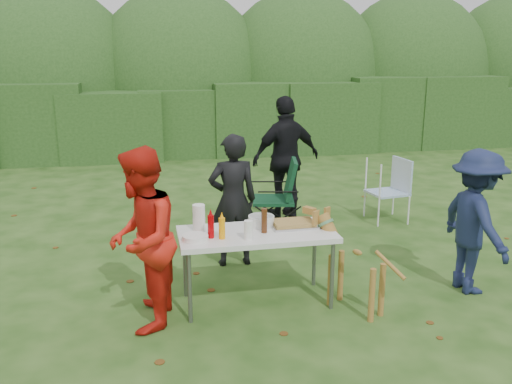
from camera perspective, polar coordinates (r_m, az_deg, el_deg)
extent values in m
plane|color=#1E4211|center=(5.41, 0.05, -12.03)|extent=(80.00, 80.00, 0.00)
cube|color=#23471C|center=(12.86, -7.26, 7.58)|extent=(22.00, 1.40, 1.70)
ellipsoid|color=#3D6628|center=(14.38, -7.88, 11.32)|extent=(20.00, 2.60, 3.20)
cube|color=silver|center=(5.23, 0.07, -4.46)|extent=(1.50, 0.70, 0.05)
cylinder|color=slate|center=(5.02, -7.00, -9.97)|extent=(0.04, 0.04, 0.69)
cylinder|color=slate|center=(5.29, 8.01, -8.70)|extent=(0.04, 0.04, 0.69)
cylinder|color=slate|center=(5.54, -7.50, -7.57)|extent=(0.04, 0.04, 0.69)
cylinder|color=slate|center=(5.78, 6.16, -6.56)|extent=(0.04, 0.04, 0.69)
imported|color=black|center=(6.18, -2.44, -0.90)|extent=(0.57, 0.38, 1.54)
imported|color=red|center=(4.87, -11.97, -4.95)|extent=(0.75, 0.89, 1.64)
imported|color=black|center=(7.90, 3.19, 3.56)|extent=(1.13, 0.68, 1.81)
imported|color=#172043|center=(5.94, 22.09, -2.93)|extent=(0.58, 0.98, 1.49)
cube|color=#B7B7BA|center=(5.39, 3.98, -3.52)|extent=(0.45, 0.30, 0.02)
cube|color=#A17F3F|center=(5.38, 3.98, -3.24)|extent=(0.40, 0.26, 0.04)
cylinder|color=#F69B08|center=(5.02, -3.61, -3.83)|extent=(0.06, 0.06, 0.20)
cylinder|color=#A30005|center=(5.04, -4.77, -3.64)|extent=(0.06, 0.06, 0.22)
cylinder|color=#47230F|center=(5.16, 0.87, -3.03)|extent=(0.06, 0.06, 0.24)
cylinder|color=white|center=(5.24, -6.03, -2.72)|extent=(0.12, 0.12, 0.26)
cylinder|color=white|center=(4.99, -0.79, -4.02)|extent=(0.08, 0.08, 0.18)
cylinder|color=silver|center=(5.39, 0.56, -3.04)|extent=(0.26, 0.26, 0.10)
cylinder|color=white|center=(5.02, -6.41, -4.80)|extent=(0.24, 0.24, 0.05)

